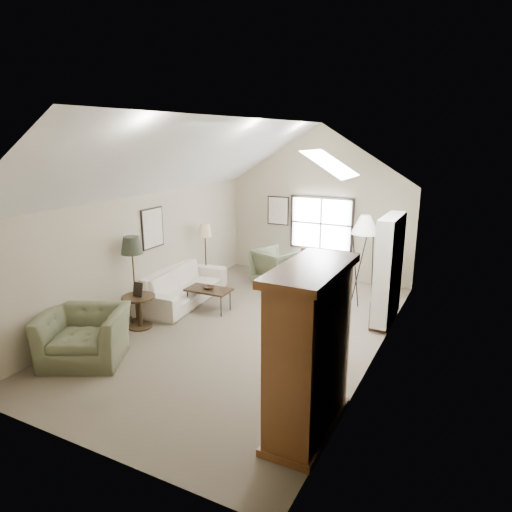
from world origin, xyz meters
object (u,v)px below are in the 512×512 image
at_px(side_table, 139,312).
at_px(side_chair, 304,274).
at_px(armchair_near, 84,336).
at_px(armchair_far, 277,267).
at_px(armoire, 309,351).
at_px(coffee_table, 209,300).
at_px(sofa, 183,285).

relative_size(side_table, side_chair, 0.58).
distance_m(armchair_near, armchair_far, 5.32).
distance_m(armchair_far, side_table, 3.93).
height_order(armoire, side_table, armoire).
relative_size(armoire, armchair_far, 2.16).
relative_size(armchair_far, side_chair, 0.90).
distance_m(armchair_near, side_chair, 5.09).
distance_m(side_table, side_chair, 3.87).
height_order(armoire, armchair_far, armoire).
bearing_deg(side_chair, coffee_table, -118.12).
distance_m(coffee_table, side_table, 1.57).
xyz_separation_m(armchair_far, side_table, (-1.29, -3.71, -0.14)).
distance_m(sofa, armchair_far, 2.53).
distance_m(armchair_near, coffee_table, 2.93).
relative_size(armchair_far, side_table, 1.56).
distance_m(sofa, armchair_near, 3.08).
bearing_deg(sofa, armchair_far, -39.52).
xyz_separation_m(armchair_near, side_table, (-0.09, 1.47, -0.11)).
bearing_deg(side_table, sofa, 93.58).
bearing_deg(sofa, armchair_near, 177.48).
distance_m(armoire, armchair_near, 4.08).
xyz_separation_m(armoire, side_chair, (-1.88, 4.68, -0.53)).
distance_m(sofa, side_chair, 2.81).
height_order(side_table, side_chair, side_chair).
bearing_deg(side_table, armchair_near, -86.43).
relative_size(armoire, side_table, 3.37).
relative_size(armoire, side_chair, 1.94).
xyz_separation_m(armchair_near, coffee_table, (0.64, 2.85, -0.19)).
bearing_deg(armoire, side_chair, 111.94).
height_order(armchair_far, side_table, armchair_far).
relative_size(armchair_near, coffee_table, 1.38).
bearing_deg(sofa, side_chair, -62.53).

